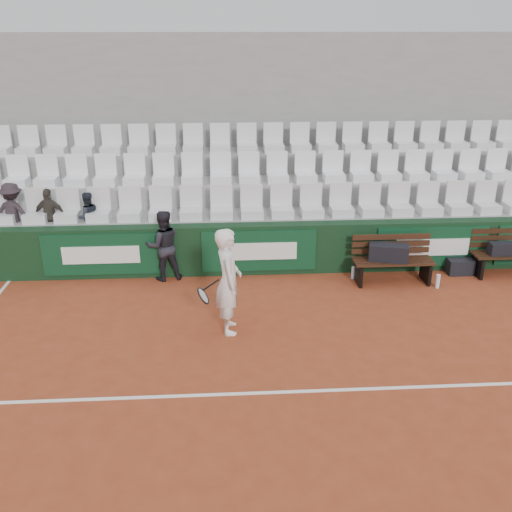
{
  "coord_description": "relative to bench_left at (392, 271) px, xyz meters",
  "views": [
    {
      "loc": [
        -0.89,
        -6.33,
        4.58
      ],
      "look_at": [
        -0.35,
        2.4,
        1.0
      ],
      "focal_mm": 40.0,
      "sensor_mm": 36.0,
      "label": 1
    }
  ],
  "objects": [
    {
      "name": "ground",
      "position": [
        -2.3,
        -3.37,
        -0.23
      ],
      "size": [
        80.0,
        80.0,
        0.0
      ],
      "primitive_type": "plane",
      "color": "#963D21",
      "rests_on": "ground"
    },
    {
      "name": "court_baseline",
      "position": [
        -2.3,
        -3.37,
        -0.22
      ],
      "size": [
        18.0,
        0.06,
        0.01
      ],
      "primitive_type": "cube",
      "color": "white",
      "rests_on": "ground"
    },
    {
      "name": "back_barrier",
      "position": [
        -2.24,
        0.62,
        0.28
      ],
      "size": [
        18.0,
        0.34,
        1.0
      ],
      "color": "black",
      "rests_on": "ground"
    },
    {
      "name": "grandstand_tier_front",
      "position": [
        -2.3,
        1.25,
        0.28
      ],
      "size": [
        18.0,
        0.95,
        1.0
      ],
      "primitive_type": "cube",
      "color": "gray",
      "rests_on": "ground"
    },
    {
      "name": "grandstand_tier_mid",
      "position": [
        -2.3,
        2.2,
        0.5
      ],
      "size": [
        18.0,
        0.95,
        1.45
      ],
      "primitive_type": "cube",
      "color": "#999996",
      "rests_on": "ground"
    },
    {
      "name": "grandstand_tier_back",
      "position": [
        -2.3,
        3.15,
        0.72
      ],
      "size": [
        18.0,
        0.95,
        1.9
      ],
      "primitive_type": "cube",
      "color": "gray",
      "rests_on": "ground"
    },
    {
      "name": "grandstand_rear_wall",
      "position": [
        -2.3,
        3.78,
        1.98
      ],
      "size": [
        18.0,
        0.3,
        4.4
      ],
      "primitive_type": "cube",
      "color": "gray",
      "rests_on": "ground"
    },
    {
      "name": "seat_row_front",
      "position": [
        -2.3,
        1.08,
        1.09
      ],
      "size": [
        11.9,
        0.44,
        0.63
      ],
      "primitive_type": "cube",
      "color": "silver",
      "rests_on": "grandstand_tier_front"
    },
    {
      "name": "seat_row_mid",
      "position": [
        -2.3,
        2.03,
        1.54
      ],
      "size": [
        11.9,
        0.44,
        0.63
      ],
      "primitive_type": "cube",
      "color": "white",
      "rests_on": "grandstand_tier_mid"
    },
    {
      "name": "seat_row_back",
      "position": [
        -2.3,
        2.98,
        1.99
      ],
      "size": [
        11.9,
        0.44,
        0.63
      ],
      "primitive_type": "cube",
      "color": "silver",
      "rests_on": "grandstand_tier_back"
    },
    {
      "name": "bench_left",
      "position": [
        0.0,
        0.0,
        0.0
      ],
      "size": [
        1.5,
        0.56,
        0.45
      ],
      "primitive_type": "cube",
      "color": "#371C10",
      "rests_on": "ground"
    },
    {
      "name": "bench_right",
      "position": [
        2.39,
        0.21,
        0.0
      ],
      "size": [
        1.5,
        0.56,
        0.45
      ],
      "primitive_type": "cube",
      "color": "black",
      "rests_on": "ground"
    },
    {
      "name": "sports_bag_left",
      "position": [
        -0.1,
        0.01,
        0.38
      ],
      "size": [
        0.78,
        0.48,
        0.31
      ],
      "primitive_type": "cube",
      "rotation": [
        0.0,
        0.0,
        -0.25
      ],
      "color": "black",
      "rests_on": "bench_left"
    },
    {
      "name": "sports_bag_right",
      "position": [
        2.17,
        0.16,
        0.34
      ],
      "size": [
        0.5,
        0.24,
        0.23
      ],
      "primitive_type": "cube",
      "rotation": [
        0.0,
        0.0,
        -0.01
      ],
      "color": "black",
      "rests_on": "bench_right"
    },
    {
      "name": "sports_bag_ground",
      "position": [
        1.45,
        0.31,
        -0.07
      ],
      "size": [
        0.5,
        0.3,
        0.3
      ],
      "primitive_type": "cube",
      "rotation": [
        0.0,
        0.0,
        0.0
      ],
      "color": "black",
      "rests_on": "ground"
    },
    {
      "name": "water_bottle_near",
      "position": [
        -0.7,
        0.2,
        -0.1
      ],
      "size": [
        0.07,
        0.07,
        0.25
      ],
      "primitive_type": "cylinder",
      "color": "silver",
      "rests_on": "ground"
    },
    {
      "name": "water_bottle_far",
      "position": [
        0.78,
        -0.31,
        -0.09
      ],
      "size": [
        0.07,
        0.07,
        0.27
      ],
      "primitive_type": "cylinder",
      "color": "silver",
      "rests_on": "ground"
    },
    {
      "name": "tennis_player",
      "position": [
        -3.13,
        -1.64,
        0.64
      ],
      "size": [
        0.72,
        0.66,
        1.73
      ],
      "color": "white",
      "rests_on": "ground"
    },
    {
      "name": "ball_kid",
      "position": [
        -4.32,
        0.42,
        0.46
      ],
      "size": [
        0.77,
        0.66,
        1.37
      ],
      "primitive_type": "imported",
      "rotation": [
        0.0,
        0.0,
        3.37
      ],
      "color": "black",
      "rests_on": "ground"
    },
    {
      "name": "spectator_a",
      "position": [
        -7.25,
        1.13,
        1.38
      ],
      "size": [
        0.85,
        0.58,
        1.21
      ],
      "primitive_type": "imported",
      "rotation": [
        0.0,
        0.0,
        2.96
      ],
      "color": "black",
      "rests_on": "grandstand_tier_front"
    },
    {
      "name": "spectator_b",
      "position": [
        -6.55,
        1.13,
        1.32
      ],
      "size": [
        0.66,
        0.32,
        1.09
      ],
      "primitive_type": "imported",
      "rotation": [
        0.0,
        0.0,
        3.06
      ],
      "color": "#35302A",
      "rests_on": "grandstand_tier_front"
    },
    {
      "name": "spectator_c",
      "position": [
        -5.83,
        1.13,
        1.28
      ],
      "size": [
        0.6,
        0.54,
        1.0
      ],
      "primitive_type": "imported",
      "rotation": [
        0.0,
        0.0,
        3.54
      ],
      "color": "#1E232D",
      "rests_on": "grandstand_tier_front"
    }
  ]
}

